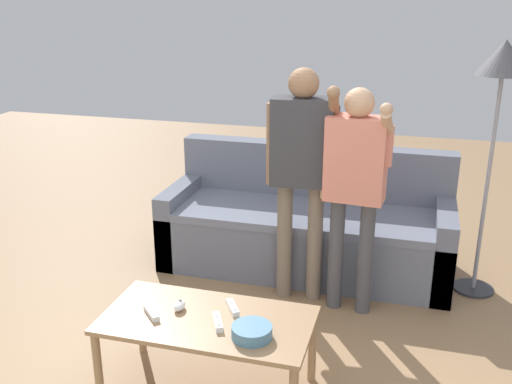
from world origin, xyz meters
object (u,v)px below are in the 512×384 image
Objects in this scene: couch at (307,227)px; snack_bowl at (252,332)px; game_remote_nunchuk at (179,306)px; game_remote_wand_near at (151,313)px; floor_lamp at (502,77)px; game_remote_wand_far at (218,322)px; game_remote_wand_spare at (233,308)px; player_right at (355,176)px; coffee_table at (207,327)px; player_center at (302,159)px.

couch is 10.82× the size of snack_bowl.
game_remote_nunchuk reaches higher than game_remote_wand_near.
floor_lamp is 2.36m from game_remote_wand_far.
couch is 1.80m from game_remote_wand_near.
game_remote_wand_spare is at bearing -132.49° from floor_lamp.
snack_bowl is at bearing -87.85° from couch.
floor_lamp is 12.91× the size of game_remote_wand_near.
coffee_table is at bearing -119.51° from player_right.
player_right reaches higher than game_remote_nunchuk.
player_center is at bearing 168.32° from player_right.
coffee_table is 0.16m from game_remote_wand_spare.
couch is 15.86× the size of game_remote_wand_near.
game_remote_wand_spare is at bearing -98.07° from player_center.
player_center is 1.17m from game_remote_wand_spare.
floor_lamp is (1.44, 1.57, 1.12)m from coffee_table.
snack_bowl is at bearing -52.32° from game_remote_wand_spare.
floor_lamp reaches higher than couch.
player_center is (-0.36, 0.07, 0.06)m from player_right.
coffee_table is 0.19m from game_remote_nunchuk.
couch reaches higher than game_remote_nunchuk.
game_remote_wand_spare is (0.39, 0.16, 0.00)m from game_remote_wand_near.
game_remote_wand_far is (-0.13, -1.71, 0.15)m from couch.
game_remote_wand_spare is (0.10, 0.11, 0.07)m from coffee_table.
game_remote_wand_far is (-0.18, -1.18, -0.53)m from player_center.
player_center is at bearing 65.90° from game_remote_wand_near.
player_center reaches higher than snack_bowl.
game_remote_wand_near reaches higher than coffee_table.
player_right is (-0.83, -0.50, -0.57)m from floor_lamp.
coffee_table is at bearing 10.30° from game_remote_wand_near.
floor_lamp is 11.81× the size of game_remote_wand_spare.
coffee_table is 8.00× the size of game_remote_wand_near.
game_remote_wand_near is at bearing -157.27° from game_remote_wand_spare.
game_remote_wand_far is at bearing -18.76° from game_remote_nunchuk.
game_remote_wand_far is (0.24, -0.08, -0.01)m from game_remote_nunchuk.
game_remote_wand_far reaches higher than coffee_table.
couch reaches higher than game_remote_wand_spare.
coffee_table is at bearing -132.51° from floor_lamp.
coffee_table is (-0.20, -1.67, 0.09)m from couch.
player_center is (0.25, 1.14, 0.60)m from coffee_table.
game_remote_wand_far is at bearing -98.43° from player_center.
couch is 1.68m from game_remote_nunchuk.
game_remote_nunchuk reaches higher than game_remote_wand_far.
snack_bowl is 1.25× the size of game_remote_wand_far.
snack_bowl is 1.47× the size of game_remote_wand_near.
player_center reaches higher than player_right.
game_remote_nunchuk is at bearing -110.64° from player_center.
game_remote_nunchuk is 0.55× the size of game_remote_wand_far.
snack_bowl is 0.13× the size of player_center.
player_right is at bearing 73.99° from snack_bowl.
floor_lamp reaches higher than game_remote_wand_near.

